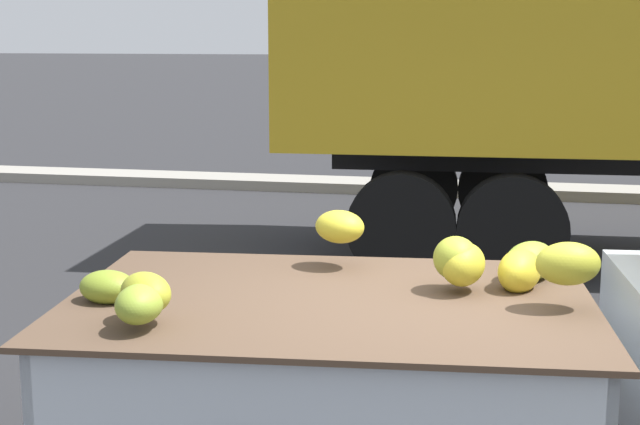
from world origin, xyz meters
TOP-DOWN VIEW (x-y plane):
  - curb_strip at (0.00, 9.53)m, footprint 80.00×0.80m

SIDE VIEW (x-z plane):
  - curb_strip at x=0.00m, z-range 0.00..0.16m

